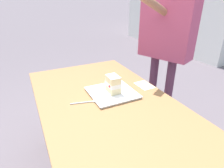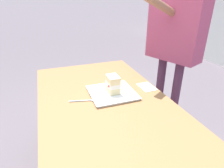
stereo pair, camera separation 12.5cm
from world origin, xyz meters
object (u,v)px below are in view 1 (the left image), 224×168
at_px(paper_napkin, 144,85).
at_px(diner_person, 168,26).
at_px(dessert_fork, 86,102).
at_px(patio_table, 117,126).
at_px(cake_slice, 113,84).
at_px(dessert_plate, 112,93).

height_order(paper_napkin, diner_person, diner_person).
xyz_separation_m(dessert_fork, diner_person, (0.29, -0.83, 0.35)).
xyz_separation_m(patio_table, dessert_fork, (0.18, 0.12, 0.10)).
bearing_deg(patio_table, diner_person, -56.09).
bearing_deg(dessert_fork, cake_slice, -81.87).
distance_m(cake_slice, paper_napkin, 0.27).
bearing_deg(patio_table, dessert_fork, 33.47).
xyz_separation_m(paper_napkin, diner_person, (0.25, -0.37, 0.36)).
xyz_separation_m(cake_slice, dessert_fork, (-0.03, 0.20, -0.07)).
bearing_deg(patio_table, cake_slice, -19.74).
bearing_deg(dessert_plate, diner_person, -67.78).
distance_m(patio_table, cake_slice, 0.28).
bearing_deg(diner_person, dessert_fork, 109.47).
bearing_deg(dessert_fork, paper_napkin, -84.30).
height_order(patio_table, diner_person, diner_person).
bearing_deg(cake_slice, diner_person, -67.26).
bearing_deg(dessert_plate, dessert_fork, 99.68).
bearing_deg(paper_napkin, cake_slice, 93.86).
height_order(patio_table, dessert_fork, dessert_fork).
relative_size(dessert_fork, diner_person, 0.10).
height_order(patio_table, cake_slice, cake_slice).
relative_size(patio_table, paper_napkin, 11.92).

